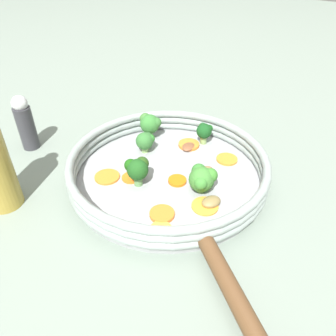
# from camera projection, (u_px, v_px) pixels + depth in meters

# --- Properties ---
(ground_plane) EXTENTS (4.00, 4.00, 0.00)m
(ground_plane) POSITION_uv_depth(u_px,v_px,m) (168.00, 180.00, 0.59)
(ground_plane) COLOR gray
(skillet) EXTENTS (0.33, 0.33, 0.01)m
(skillet) POSITION_uv_depth(u_px,v_px,m) (168.00, 177.00, 0.59)
(skillet) COLOR #939699
(skillet) RESTS_ON ground_plane
(skillet_rim_wall) EXTENTS (0.35, 0.35, 0.04)m
(skillet_rim_wall) POSITION_uv_depth(u_px,v_px,m) (168.00, 165.00, 0.57)
(skillet_rim_wall) COLOR #8D9A96
(skillet_rim_wall) RESTS_ON skillet
(skillet_handle) EXTENTS (0.15, 0.16, 0.02)m
(skillet_handle) POSITION_uv_depth(u_px,v_px,m) (237.00, 301.00, 0.38)
(skillet_handle) COLOR brown
(skillet_handle) RESTS_ON skillet
(skillet_rivet_left) EXTENTS (0.01, 0.01, 0.01)m
(skillet_rivet_left) POSITION_uv_depth(u_px,v_px,m) (177.00, 243.00, 0.45)
(skillet_rivet_left) COLOR #919699
(skillet_rivet_left) RESTS_ON skillet
(skillet_rivet_right) EXTENTS (0.01, 0.01, 0.01)m
(skillet_rivet_right) POSITION_uv_depth(u_px,v_px,m) (225.00, 231.00, 0.47)
(skillet_rivet_right) COLOR gray
(skillet_rivet_right) RESTS_ON skillet
(carrot_slice_0) EXTENTS (0.05, 0.05, 0.01)m
(carrot_slice_0) POSITION_uv_depth(u_px,v_px,m) (189.00, 145.00, 0.66)
(carrot_slice_0) COLOR orange
(carrot_slice_0) RESTS_ON skillet
(carrot_slice_1) EXTENTS (0.05, 0.05, 0.01)m
(carrot_slice_1) POSITION_uv_depth(u_px,v_px,m) (162.00, 214.00, 0.50)
(carrot_slice_1) COLOR orange
(carrot_slice_1) RESTS_ON skillet
(carrot_slice_2) EXTENTS (0.05, 0.05, 0.00)m
(carrot_slice_2) POSITION_uv_depth(u_px,v_px,m) (131.00, 177.00, 0.58)
(carrot_slice_2) COLOR orange
(carrot_slice_2) RESTS_ON skillet
(carrot_slice_3) EXTENTS (0.05, 0.05, 0.00)m
(carrot_slice_3) POSITION_uv_depth(u_px,v_px,m) (227.00, 159.00, 0.62)
(carrot_slice_3) COLOR orange
(carrot_slice_3) RESTS_ON skillet
(carrot_slice_4) EXTENTS (0.06, 0.06, 0.00)m
(carrot_slice_4) POSITION_uv_depth(u_px,v_px,m) (205.00, 206.00, 0.52)
(carrot_slice_4) COLOR orange
(carrot_slice_4) RESTS_ON skillet
(carrot_slice_5) EXTENTS (0.05, 0.05, 0.00)m
(carrot_slice_5) POSITION_uv_depth(u_px,v_px,m) (107.00, 177.00, 0.58)
(carrot_slice_5) COLOR orange
(carrot_slice_5) RESTS_ON skillet
(carrot_slice_6) EXTENTS (0.03, 0.03, 0.00)m
(carrot_slice_6) POSITION_uv_depth(u_px,v_px,m) (177.00, 181.00, 0.57)
(carrot_slice_6) COLOR orange
(carrot_slice_6) RESTS_ON skillet
(carrot_slice_7) EXTENTS (0.04, 0.04, 0.00)m
(carrot_slice_7) POSITION_uv_depth(u_px,v_px,m) (161.00, 229.00, 0.48)
(carrot_slice_7) COLOR orange
(carrot_slice_7) RESTS_ON skillet
(broccoli_floret_0) EXTENTS (0.04, 0.05, 0.05)m
(broccoli_floret_0) POSITION_uv_depth(u_px,v_px,m) (150.00, 123.00, 0.67)
(broccoli_floret_0) COLOR #6E9559
(broccoli_floret_0) RESTS_ON skillet
(broccoli_floret_1) EXTENTS (0.04, 0.03, 0.04)m
(broccoli_floret_1) POSITION_uv_depth(u_px,v_px,m) (145.00, 141.00, 0.63)
(broccoli_floret_1) COLOR #7CA55D
(broccoli_floret_1) RESTS_ON skillet
(broccoli_floret_2) EXTENTS (0.03, 0.03, 0.04)m
(broccoli_floret_2) POSITION_uv_depth(u_px,v_px,m) (204.00, 130.00, 0.66)
(broccoli_floret_2) COLOR #87A65E
(broccoli_floret_2) RESTS_ON skillet
(broccoli_floret_3) EXTENTS (0.04, 0.04, 0.05)m
(broccoli_floret_3) POSITION_uv_depth(u_px,v_px,m) (137.00, 169.00, 0.55)
(broccoli_floret_3) COLOR #5E9051
(broccoli_floret_3) RESTS_ON skillet
(broccoli_floret_4) EXTENTS (0.05, 0.05, 0.05)m
(broccoli_floret_4) POSITION_uv_depth(u_px,v_px,m) (202.00, 178.00, 0.53)
(broccoli_floret_4) COLOR #70A64E
(broccoli_floret_4) RESTS_ON skillet
(mushroom_piece_0) EXTENTS (0.04, 0.04, 0.01)m
(mushroom_piece_0) POSITION_uv_depth(u_px,v_px,m) (137.00, 170.00, 0.58)
(mushroom_piece_0) COLOR brown
(mushroom_piece_0) RESTS_ON skillet
(mushroom_piece_1) EXTENTS (0.02, 0.03, 0.01)m
(mushroom_piece_1) POSITION_uv_depth(u_px,v_px,m) (208.00, 170.00, 0.58)
(mushroom_piece_1) COLOR olive
(mushroom_piece_1) RESTS_ON skillet
(mushroom_piece_2) EXTENTS (0.03, 0.03, 0.01)m
(mushroom_piece_2) POSITION_uv_depth(u_px,v_px,m) (188.00, 147.00, 0.65)
(mushroom_piece_2) COLOR brown
(mushroom_piece_2) RESTS_ON skillet
(mushroom_piece_3) EXTENTS (0.04, 0.04, 0.01)m
(mushroom_piece_3) POSITION_uv_depth(u_px,v_px,m) (211.00, 202.00, 0.52)
(mushroom_piece_3) COLOR olive
(mushroom_piece_3) RESTS_ON skillet
(salt_shaker) EXTENTS (0.03, 0.03, 0.11)m
(salt_shaker) POSITION_uv_depth(u_px,v_px,m) (25.00, 123.00, 0.65)
(salt_shaker) COLOR #333338
(salt_shaker) RESTS_ON ground_plane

